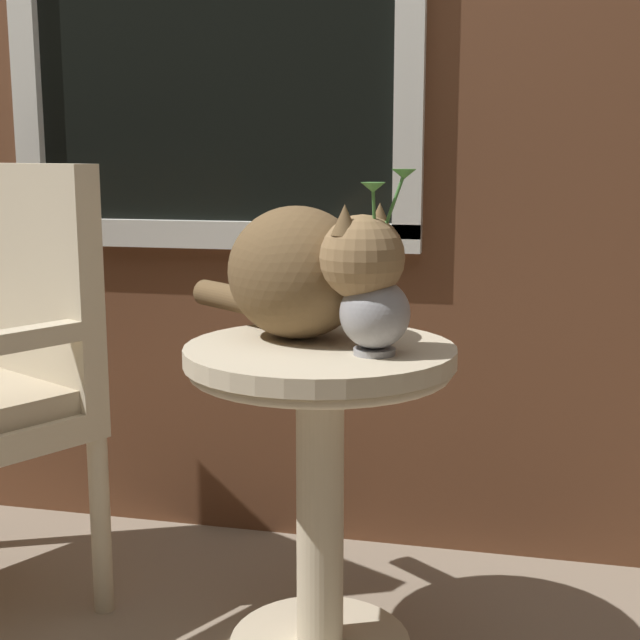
{
  "coord_description": "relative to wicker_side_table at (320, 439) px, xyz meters",
  "views": [
    {
      "loc": [
        0.55,
        -1.39,
        1.0
      ],
      "look_at": [
        0.17,
        0.23,
        0.69
      ],
      "focal_mm": 49.95,
      "sensor_mm": 36.0,
      "label": 1
    }
  ],
  "objects": [
    {
      "name": "cat",
      "position": [
        -0.04,
        0.05,
        0.32
      ],
      "size": [
        0.52,
        0.42,
        0.27
      ],
      "color": "brown",
      "rests_on": "wicker_side_table"
    },
    {
      "name": "wicker_side_table",
      "position": [
        0.0,
        0.0,
        0.0
      ],
      "size": [
        0.52,
        0.52,
        0.64
      ],
      "color": "beige",
      "rests_on": "ground_plane"
    },
    {
      "name": "pewter_vase_with_ivy",
      "position": [
        0.11,
        -0.05,
        0.28
      ],
      "size": [
        0.13,
        0.13,
        0.33
      ],
      "color": "#99999E",
      "rests_on": "wicker_side_table"
    },
    {
      "name": "back_wall",
      "position": [
        -0.18,
        0.57,
        0.85
      ],
      "size": [
        4.0,
        0.07,
        2.6
      ],
      "color": "brown",
      "rests_on": "ground_plane"
    }
  ]
}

